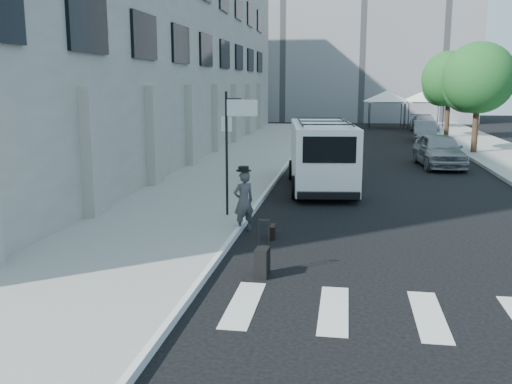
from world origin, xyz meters
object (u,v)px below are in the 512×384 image
(businessman, at_px, (244,201))
(cargo_van, at_px, (321,155))
(briefcase, at_px, (273,232))
(parked_car_b, at_px, (425,131))
(suitcase, at_px, (262,262))
(parked_car_c, at_px, (424,124))
(parked_car_a, at_px, (439,150))

(businessman, xyz_separation_m, cargo_van, (1.73, 6.68, 0.44))
(briefcase, relative_size, parked_car_b, 0.11)
(businessman, height_order, parked_car_b, businessman)
(suitcase, relative_size, parked_car_b, 0.28)
(businessman, xyz_separation_m, parked_car_c, (8.70, 32.57, -0.14))
(businessman, xyz_separation_m, suitcase, (1.01, -3.48, -0.50))
(businessman, relative_size, briefcase, 3.69)
(businessman, height_order, parked_car_a, businessman)
(briefcase, xyz_separation_m, suitcase, (0.16, -2.90, 0.14))
(cargo_van, relative_size, parked_car_a, 1.45)
(cargo_van, xyz_separation_m, parked_car_b, (6.08, 18.51, -0.58))
(suitcase, relative_size, parked_car_a, 0.25)
(suitcase, xyz_separation_m, parked_car_a, (5.89, 16.45, 0.48))
(cargo_van, bearing_deg, businessman, -111.56)
(parked_car_c, bearing_deg, businessman, -105.96)
(businessman, bearing_deg, parked_car_a, -157.19)
(briefcase, height_order, parked_car_b, parked_car_b)
(briefcase, relative_size, cargo_van, 0.07)
(cargo_van, bearing_deg, parked_car_a, 43.48)
(parked_car_a, bearing_deg, cargo_van, -133.87)
(businessman, xyz_separation_m, briefcase, (0.85, -0.58, -0.64))
(briefcase, bearing_deg, cargo_van, 79.48)
(briefcase, height_order, parked_car_c, parked_car_c)
(businessman, height_order, briefcase, businessman)
(suitcase, bearing_deg, parked_car_b, 80.18)
(cargo_van, distance_m, parked_car_b, 19.49)
(businessman, bearing_deg, cargo_van, -143.67)
(businessman, relative_size, parked_car_c, 0.35)
(cargo_van, relative_size, parked_car_b, 1.64)
(parked_car_b, bearing_deg, suitcase, -98.07)
(parked_car_b, bearing_deg, parked_car_a, -88.97)
(suitcase, bearing_deg, briefcase, 96.69)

